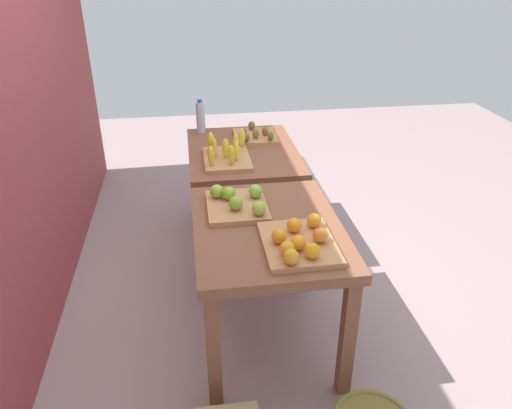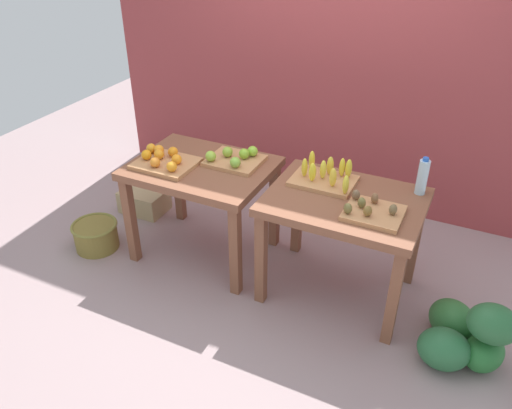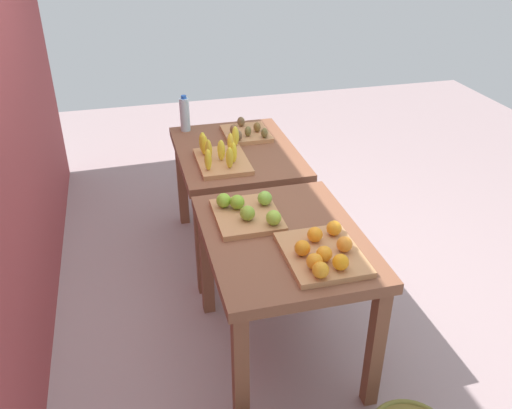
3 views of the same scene
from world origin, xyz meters
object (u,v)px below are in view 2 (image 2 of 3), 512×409
Objects in this scene: kiwi_bin at (372,211)px; wicker_basket at (96,235)px; watermelon_pile at (465,335)px; banana_crate at (325,177)px; water_bottle at (422,177)px; apple_bin at (234,159)px; display_table_left at (202,179)px; cardboard_produce_box at (144,200)px; orange_bin at (164,160)px; display_table_right at (344,213)px.

kiwi_bin is 0.96× the size of wicker_basket.
banana_crate is at bearing 159.73° from watermelon_pile.
banana_crate reaches higher than kiwi_bin.
water_bottle is 1.04m from watermelon_pile.
kiwi_bin is 0.48m from water_bottle.
water_bottle is (1.34, 0.15, 0.09)m from apple_bin.
display_table_left is 1.65× the size of watermelon_pile.
cardboard_produce_box is (0.01, 0.65, -0.02)m from wicker_basket.
banana_crate is 1.65× the size of water_bottle.
display_table_left is 2.30× the size of orange_bin.
wicker_basket is (-1.77, -0.49, -0.72)m from banana_crate.
banana_crate is (1.17, 0.26, 0.01)m from orange_bin.
apple_bin is 1.51× the size of water_bottle.
display_table_right is at bearing 10.10° from wicker_basket.
banana_crate reaches higher than cardboard_produce_box.
apple_bin is 0.71m from banana_crate.
kiwi_bin reaches higher than watermelon_pile.
display_table_right reaches higher than wicker_basket.
display_table_left is 1.12m from display_table_right.
display_table_right is 0.28m from kiwi_bin.
orange_bin is 0.53m from apple_bin.
apple_bin is (0.21, 0.14, 0.16)m from display_table_left.
banana_crate reaches higher than display_table_right.
apple_bin is at bearing -8.74° from cardboard_produce_box.
display_table_left is at bearing -171.30° from banana_crate.
watermelon_pile is (0.92, -0.27, -0.50)m from display_table_right.
banana_crate is at bearing 144.05° from display_table_right.
display_table_right is 2.36× the size of banana_crate.
kiwi_bin is 2.32m from cardboard_produce_box.
apple_bin is at bearing 166.86° from kiwi_bin.
watermelon_pile is at bearing -11.73° from kiwi_bin.
wicker_basket is (-2.88, -0.08, -0.06)m from watermelon_pile.
orange_bin is 1.70× the size of water_bottle.
wicker_basket is (-0.60, -0.23, -0.71)m from orange_bin.
display_table_left is 1.07m from wicker_basket.
display_table_right is 0.29m from banana_crate.
display_table_left is at bearing -146.63° from apple_bin.
watermelon_pile is at bearing -12.60° from apple_bin.
orange_bin is at bearing -175.14° from display_table_right.
watermelon_pile is (0.48, -0.55, -0.74)m from water_bottle.
watermelon_pile is 1.68× the size of wicker_basket.
kiwi_bin is 0.97m from watermelon_pile.
water_bottle is at bearing 33.43° from display_table_right.
display_table_left is 2.77× the size of wicker_basket.
banana_crate reaches higher than apple_bin.
water_bottle is 2.61m from wicker_basket.
wicker_basket is at bearing -165.15° from water_bottle.
apple_bin reaches higher than kiwi_bin.
orange_bin is at bearing -35.30° from cardboard_produce_box.
kiwi_bin is (0.21, -0.12, 0.15)m from display_table_right.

